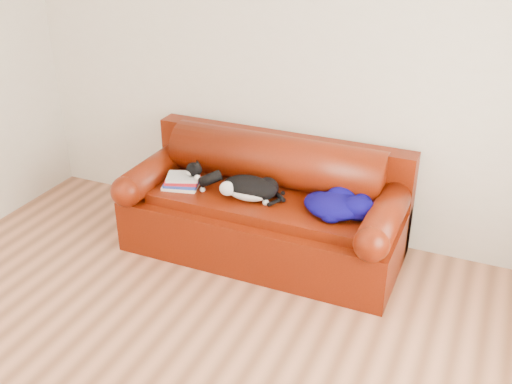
% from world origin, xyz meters
% --- Properties ---
extents(ground, '(4.50, 4.50, 0.00)m').
position_xyz_m(ground, '(0.00, 0.00, 0.00)').
color(ground, brown).
rests_on(ground, ground).
extents(room_shell, '(4.52, 4.02, 2.61)m').
position_xyz_m(room_shell, '(0.12, 0.02, 1.67)').
color(room_shell, beige).
rests_on(room_shell, ground).
extents(sofa_base, '(2.10, 0.90, 0.50)m').
position_xyz_m(sofa_base, '(0.04, 1.49, 0.24)').
color(sofa_base, '#3F0E02').
rests_on(sofa_base, ground).
extents(sofa_back, '(2.10, 1.01, 0.88)m').
position_xyz_m(sofa_back, '(0.04, 1.74, 0.54)').
color(sofa_back, '#3F0E02').
rests_on(sofa_back, ground).
extents(book_stack, '(0.30, 0.26, 0.10)m').
position_xyz_m(book_stack, '(-0.59, 1.36, 0.55)').
color(book_stack, white).
rests_on(book_stack, sofa_base).
extents(cat, '(0.61, 0.37, 0.22)m').
position_xyz_m(cat, '(-0.03, 1.39, 0.58)').
color(cat, black).
rests_on(cat, sofa_base).
extents(blanket, '(0.60, 0.49, 0.16)m').
position_xyz_m(blanket, '(0.64, 1.44, 0.57)').
color(blanket, '#09024A').
rests_on(blanket, sofa_base).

